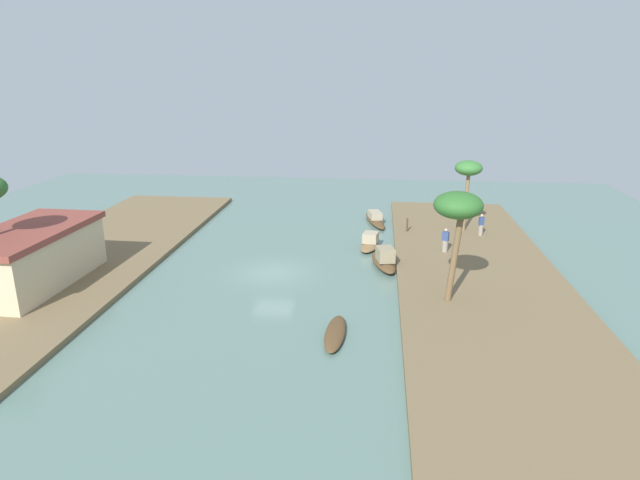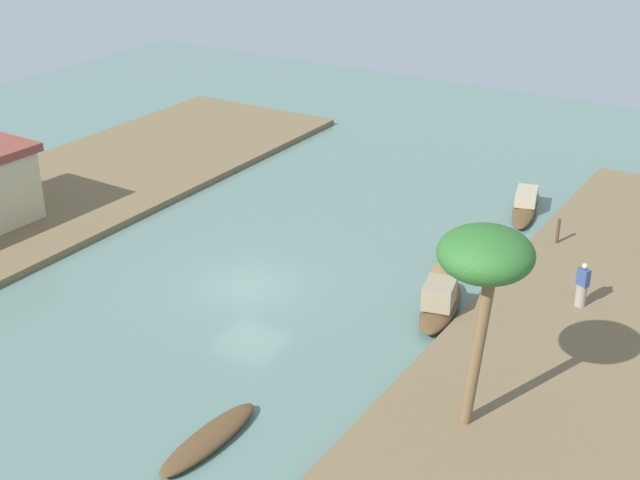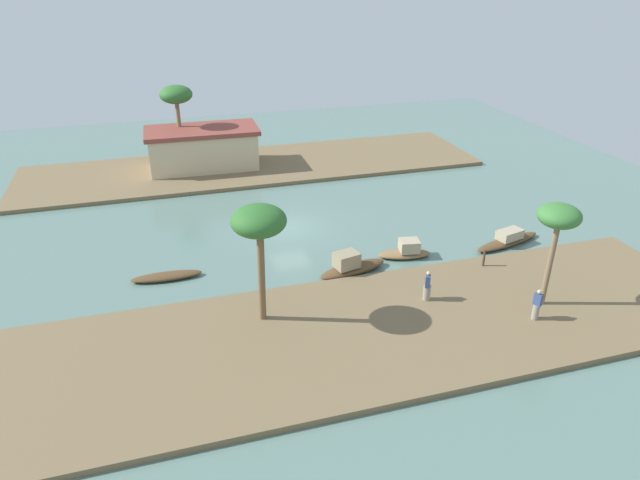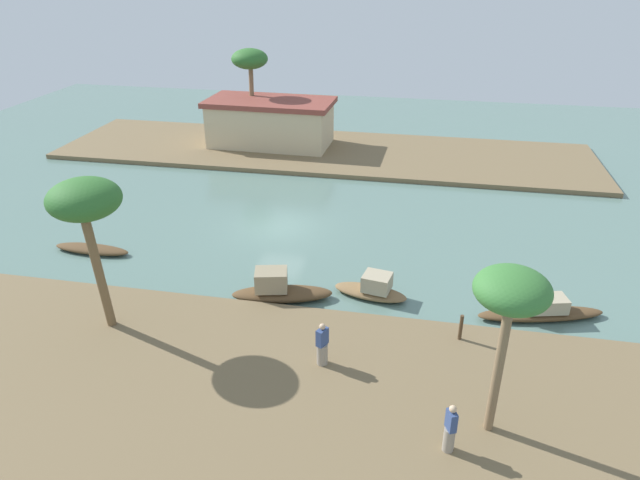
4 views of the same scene
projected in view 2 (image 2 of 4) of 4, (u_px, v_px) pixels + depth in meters
name	position (u px, v px, depth m)	size (l,w,h in m)	color
river_water	(249.00, 286.00, 33.31)	(64.91, 64.91, 0.00)	slate
riverbank_left	(588.00, 384.00, 27.03)	(38.96, 10.15, 0.31)	brown
riverbank_right	(16.00, 213.00, 39.46)	(38.96, 10.15, 0.31)	brown
sampan_open_hull	(209.00, 439.00, 24.54)	(3.98, 1.07, 0.37)	brown
sampan_downstream_large	(459.00, 257.00, 34.69)	(3.37, 1.74, 1.12)	brown
sampan_foreground	(526.00, 204.00, 39.92)	(5.28, 2.28, 0.98)	brown
sampan_with_red_awning	(440.00, 302.00, 31.17)	(4.46, 2.18, 1.41)	brown
person_by_mooring	(582.00, 288.00, 31.00)	(0.52, 0.52, 1.68)	gray
mooring_post	(558.00, 231.00, 35.94)	(0.14, 0.14, 1.05)	#4C3823
palm_tree_left_near	(485.00, 260.00, 22.80)	(2.58, 2.58, 6.09)	brown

